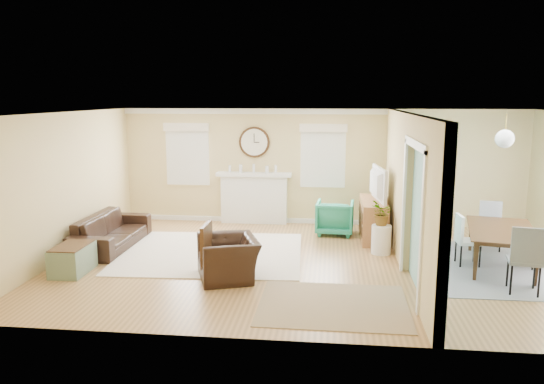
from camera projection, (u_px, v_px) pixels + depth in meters
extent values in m
plane|color=olive|center=(316.00, 264.00, 9.23)|extent=(9.00, 9.00, 0.00)
cube|color=#E1CD82|center=(321.00, 167.00, 11.93)|extent=(9.00, 0.02, 2.60)
cube|color=#E1CD82|center=(309.00, 236.00, 6.06)|extent=(9.00, 0.02, 2.60)
cube|color=#E1CD82|center=(65.00, 185.00, 9.49)|extent=(0.02, 6.00, 2.60)
cube|color=white|center=(318.00, 113.00, 8.76)|extent=(9.00, 6.00, 0.02)
cube|color=#E1CD82|center=(397.00, 179.00, 10.20)|extent=(0.12, 3.20, 2.60)
cube|color=#E1CD82|center=(435.00, 229.00, 6.39)|extent=(0.12, 1.00, 2.60)
cube|color=#E1CD82|center=(421.00, 130.00, 7.56)|extent=(0.12, 1.80, 0.40)
cube|color=white|center=(404.00, 206.00, 8.68)|extent=(0.04, 0.12, 2.20)
cube|color=white|center=(422.00, 234.00, 6.92)|extent=(0.04, 0.12, 2.20)
cube|color=white|center=(415.00, 144.00, 7.60)|extent=(0.04, 1.92, 0.12)
cube|color=#7FC8C8|center=(411.00, 192.00, 8.82)|extent=(0.02, 6.00, 2.60)
cube|color=white|center=(254.00, 199.00, 12.11)|extent=(1.50, 0.24, 1.10)
cube|color=white|center=(254.00, 174.00, 11.98)|extent=(1.70, 0.30, 0.08)
cube|color=black|center=(255.00, 201.00, 12.22)|extent=(0.85, 0.02, 0.75)
cube|color=gold|center=(254.00, 205.00, 12.12)|extent=(0.85, 0.02, 0.62)
cylinder|color=#452912|center=(254.00, 142.00, 11.97)|extent=(0.70, 0.06, 0.70)
cylinder|color=silver|center=(254.00, 142.00, 11.93)|extent=(0.60, 0.01, 0.60)
cube|color=black|center=(254.00, 138.00, 11.91)|extent=(0.02, 0.01, 0.20)
cube|color=black|center=(257.00, 142.00, 11.92)|extent=(0.12, 0.01, 0.02)
cube|color=white|center=(188.00, 154.00, 12.20)|extent=(0.90, 0.03, 1.30)
cube|color=white|center=(188.00, 155.00, 12.17)|extent=(1.00, 0.04, 1.40)
cube|color=#F6E5CF|center=(186.00, 127.00, 12.02)|extent=(1.05, 0.10, 0.18)
cube|color=white|center=(323.00, 156.00, 11.86)|extent=(0.90, 0.03, 1.30)
cube|color=white|center=(323.00, 156.00, 11.83)|extent=(1.00, 0.04, 1.40)
cube|color=#F6E5CF|center=(323.00, 128.00, 11.68)|extent=(1.05, 0.10, 0.18)
cylinder|color=gold|center=(506.00, 123.00, 8.46)|extent=(0.02, 0.02, 0.30)
sphere|color=white|center=(505.00, 139.00, 8.51)|extent=(0.30, 0.30, 0.30)
cube|color=#F6E5CF|center=(212.00, 253.00, 9.84)|extent=(3.43, 3.01, 0.02)
cube|color=#977E5C|center=(333.00, 305.00, 7.40)|extent=(2.08, 1.71, 0.01)
cube|color=slate|center=(501.00, 267.00, 9.04)|extent=(2.50, 3.12, 0.01)
imported|color=black|center=(111.00, 231.00, 10.21)|extent=(0.85, 2.16, 0.63)
imported|color=black|center=(228.00, 258.00, 8.44)|extent=(1.19, 1.27, 0.66)
imported|color=#158259|center=(335.00, 218.00, 11.16)|extent=(0.81, 0.83, 0.71)
cube|color=slate|center=(73.00, 260.00, 8.72)|extent=(0.51, 0.82, 0.45)
cube|color=#452912|center=(72.00, 246.00, 8.68)|extent=(0.49, 0.78, 0.02)
cube|color=#9E6E44|center=(373.00, 219.00, 10.79)|extent=(0.49, 1.48, 0.80)
cube|color=#452912|center=(362.00, 217.00, 10.36)|extent=(0.01, 0.40, 0.22)
cube|color=#452912|center=(362.00, 230.00, 10.41)|extent=(0.01, 0.40, 0.22)
cube|color=#452912|center=(361.00, 212.00, 10.79)|extent=(0.01, 0.40, 0.22)
cube|color=#452912|center=(360.00, 225.00, 10.84)|extent=(0.01, 0.40, 0.22)
cube|color=#452912|center=(360.00, 207.00, 11.23)|extent=(0.01, 0.40, 0.22)
cube|color=#452912|center=(359.00, 220.00, 11.28)|extent=(0.01, 0.40, 0.22)
imported|color=black|center=(373.00, 184.00, 10.66)|extent=(0.30, 1.18, 0.68)
cylinder|color=white|center=(381.00, 240.00, 9.78)|extent=(0.36, 0.36, 0.53)
imported|color=#337F33|center=(382.00, 213.00, 9.69)|extent=(0.41, 0.46, 0.46)
imported|color=#452912|center=(503.00, 248.00, 8.98)|extent=(1.42, 2.07, 0.67)
cube|color=slate|center=(491.00, 228.00, 9.99)|extent=(0.46, 0.46, 0.05)
cube|color=slate|center=(491.00, 215.00, 9.95)|extent=(0.40, 0.12, 0.48)
cylinder|color=black|center=(498.00, 238.00, 10.14)|extent=(0.03, 0.03, 0.40)
cylinder|color=black|center=(500.00, 242.00, 9.83)|extent=(0.03, 0.03, 0.40)
cylinder|color=black|center=(480.00, 237.00, 10.23)|extent=(0.03, 0.03, 0.40)
cylinder|color=black|center=(481.00, 241.00, 9.92)|extent=(0.03, 0.03, 0.40)
cube|color=slate|center=(524.00, 261.00, 7.79)|extent=(0.53, 0.53, 0.05)
cube|color=slate|center=(526.00, 243.00, 7.74)|extent=(0.46, 0.13, 0.55)
cylinder|color=black|center=(511.00, 281.00, 7.72)|extent=(0.03, 0.03, 0.46)
cylinder|color=black|center=(507.00, 273.00, 8.07)|extent=(0.03, 0.03, 0.46)
cylinder|color=black|center=(539.00, 283.00, 7.61)|extent=(0.03, 0.03, 0.46)
cylinder|color=black|center=(534.00, 275.00, 7.96)|extent=(0.03, 0.03, 0.46)
cube|color=white|center=(468.00, 242.00, 9.08)|extent=(0.41, 0.41, 0.05)
cube|color=white|center=(469.00, 228.00, 9.04)|extent=(0.07, 0.39, 0.47)
cylinder|color=black|center=(456.00, 251.00, 9.29)|extent=(0.03, 0.03, 0.39)
cylinder|color=black|center=(474.00, 252.00, 9.27)|extent=(0.03, 0.03, 0.39)
cylinder|color=black|center=(461.00, 257.00, 8.97)|extent=(0.03, 0.03, 0.39)
cylinder|color=black|center=(480.00, 257.00, 8.96)|extent=(0.03, 0.03, 0.39)
cube|color=slate|center=(543.00, 246.00, 8.88)|extent=(0.45, 0.45, 0.05)
cube|color=slate|center=(544.00, 232.00, 8.84)|extent=(0.12, 0.38, 0.45)
cylinder|color=black|center=(533.00, 260.00, 8.82)|extent=(0.03, 0.03, 0.38)
cylinder|color=black|center=(530.00, 255.00, 9.11)|extent=(0.03, 0.03, 0.38)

